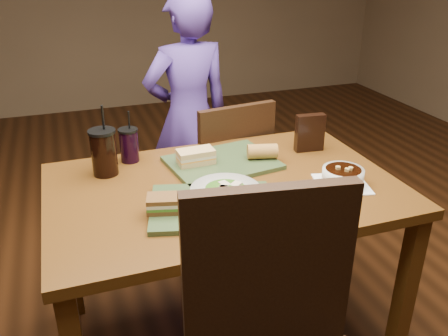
{
  "coord_description": "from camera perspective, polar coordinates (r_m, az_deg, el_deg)",
  "views": [
    {
      "loc": [
        -0.52,
        -1.5,
        1.56
      ],
      "look_at": [
        0.0,
        0.0,
        0.82
      ],
      "focal_mm": 38.0,
      "sensor_mm": 36.0,
      "label": 1
    }
  ],
  "objects": [
    {
      "name": "sandwich_far",
      "position": [
        1.91,
        -3.41,
        1.39
      ],
      "size": [
        0.15,
        0.09,
        0.06
      ],
      "color": "tan",
      "rests_on": "tray_far"
    },
    {
      "name": "tray_near",
      "position": [
        1.62,
        -1.4,
        -4.63
      ],
      "size": [
        0.49,
        0.42,
        0.02
      ],
      "primitive_type": "cube",
      "rotation": [
        0.0,
        0.0,
        -0.26
      ],
      "color": "#324424",
      "rests_on": "dining_table"
    },
    {
      "name": "cup_berry",
      "position": [
        1.99,
        -11.36,
        2.74
      ],
      "size": [
        0.08,
        0.08,
        0.22
      ],
      "color": "black",
      "rests_on": "dining_table"
    },
    {
      "name": "salad_bowl",
      "position": [
        1.59,
        0.18,
        -3.37
      ],
      "size": [
        0.24,
        0.24,
        0.08
      ],
      "color": "silver",
      "rests_on": "tray_near"
    },
    {
      "name": "ground",
      "position": [
        2.23,
        0.0,
        -19.47
      ],
      "size": [
        6.0,
        6.0,
        0.0
      ],
      "primitive_type": "plane",
      "color": "#381C0B",
      "rests_on": "ground"
    },
    {
      "name": "sandwich_near",
      "position": [
        1.58,
        -7.2,
        -4.26
      ],
      "size": [
        0.13,
        0.1,
        0.05
      ],
      "color": "#593819",
      "rests_on": "tray_near"
    },
    {
      "name": "chair_far",
      "position": [
        2.42,
        0.72,
        -0.96
      ],
      "size": [
        0.44,
        0.44,
        0.9
      ],
      "color": "black",
      "rests_on": "ground"
    },
    {
      "name": "cup_cola",
      "position": [
        1.89,
        -14.26,
        1.87
      ],
      "size": [
        0.1,
        0.1,
        0.28
      ],
      "color": "black",
      "rests_on": "dining_table"
    },
    {
      "name": "diner",
      "position": [
        2.69,
        -4.29,
        6.09
      ],
      "size": [
        0.54,
        0.39,
        1.38
      ],
      "primitive_type": "imported",
      "rotation": [
        0.0,
        0.0,
        3.26
      ],
      "color": "#513592",
      "rests_on": "ground"
    },
    {
      "name": "baguette_near",
      "position": [
        1.56,
        5.23,
        -4.18
      ],
      "size": [
        0.14,
        0.08,
        0.07
      ],
      "primitive_type": "cylinder",
      "rotation": [
        0.0,
        1.57,
        0.09
      ],
      "color": "#AD7533",
      "rests_on": "tray_near"
    },
    {
      "name": "chip_bag",
      "position": [
        2.09,
        10.28,
        4.19
      ],
      "size": [
        0.13,
        0.05,
        0.16
      ],
      "primitive_type": "cube",
      "rotation": [
        0.0,
        0.0,
        -0.1
      ],
      "color": "black",
      "rests_on": "dining_table"
    },
    {
      "name": "tray_far",
      "position": [
        1.94,
        -0.23,
        0.63
      ],
      "size": [
        0.46,
        0.38,
        0.02
      ],
      "primitive_type": "cube",
      "rotation": [
        0.0,
        0.0,
        0.14
      ],
      "color": "#324424",
      "rests_on": "dining_table"
    },
    {
      "name": "soup_bowl",
      "position": [
        1.83,
        14.1,
        -0.96
      ],
      "size": [
        0.23,
        0.23,
        0.08
      ],
      "color": "white",
      "rests_on": "dining_table"
    },
    {
      "name": "dining_table",
      "position": [
        1.83,
        0.0,
        -4.56
      ],
      "size": [
        1.3,
        0.85,
        0.75
      ],
      "color": "#583411",
      "rests_on": "ground"
    },
    {
      "name": "baguette_far",
      "position": [
        1.96,
        4.63,
        2.01
      ],
      "size": [
        0.13,
        0.09,
        0.06
      ],
      "primitive_type": "cylinder",
      "rotation": [
        0.0,
        1.57,
        -0.25
      ],
      "color": "#AD7533",
      "rests_on": "tray_far"
    }
  ]
}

